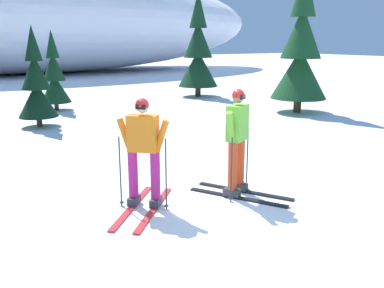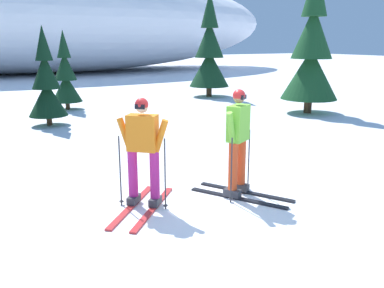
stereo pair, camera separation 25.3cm
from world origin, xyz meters
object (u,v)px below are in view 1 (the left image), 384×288
Objects in this scene: skier_orange_jacket at (143,151)px; pine_tree_center at (36,85)px; pine_tree_center_right at (54,77)px; pine_tree_right at (198,53)px; skier_lime_jacket at (237,141)px; pine_tree_far_right at (301,52)px.

pine_tree_center is at bearing 90.69° from skier_orange_jacket.
pine_tree_right is (6.63, 0.59, 0.75)m from pine_tree_center_right.
skier_lime_jacket is at bearing -119.14° from pine_tree_right.
skier_lime_jacket reaches higher than skier_orange_jacket.
pine_tree_right reaches higher than skier_lime_jacket.
skier_lime_jacket is at bearing -87.55° from pine_tree_center_right.
skier_orange_jacket is at bearing 168.29° from skier_lime_jacket.
skier_orange_jacket is 1.59m from skier_lime_jacket.
pine_tree_center is 8.56m from pine_tree_right.
pine_tree_far_right is at bearing -34.19° from pine_tree_center_right.
skier_lime_jacket is at bearing -141.68° from pine_tree_far_right.
pine_tree_right is (7.82, 3.41, 0.72)m from pine_tree_center.
pine_tree_far_right is (0.76, -5.61, 0.16)m from pine_tree_right.
pine_tree_right is at bearing 54.30° from skier_orange_jacket.
pine_tree_center_right is (1.10, 10.18, 0.32)m from skier_orange_jacket.
pine_tree_center is (-0.09, 7.36, 0.35)m from skier_orange_jacket.
pine_tree_center_right is (1.19, 2.82, -0.03)m from pine_tree_center.
skier_orange_jacket is 13.30m from pine_tree_right.
skier_lime_jacket is (1.55, -0.32, 0.04)m from skier_orange_jacket.
skier_orange_jacket is at bearing -96.19° from pine_tree_center_right.
pine_tree_far_right is at bearing -14.38° from pine_tree_center.
pine_tree_center is (-1.64, 7.68, 0.31)m from skier_lime_jacket.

